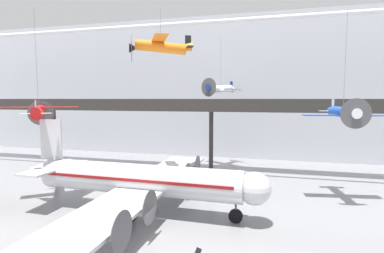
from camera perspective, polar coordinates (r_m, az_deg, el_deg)
The scene contains 9 objects.
ground_plane at distance 26.37m, azimuth -8.00°, elevation -20.55°, with size 260.00×260.00×0.00m, color gray.
hangar_back_wall at distance 59.88m, azimuth 5.74°, elevation 7.36°, with size 140.00×3.00×27.33m.
mezzanine_walkway at distance 47.97m, azimuth 3.47°, elevation 3.22°, with size 110.00×3.20×11.47m.
ceiling_truss_beam at distance 43.27m, azimuth 1.92°, elevation 19.18°, with size 120.00×0.60×0.60m.
airliner_silver_main at distance 31.06m, azimuth -10.29°, elevation -9.97°, with size 26.58×30.04×9.27m.
suspended_plane_blue_trainer at distance 37.19m, azimuth 26.82°, elevation 2.44°, with size 8.74×7.18×12.81m.
suspended_plane_orange_highwing at distance 34.99m, azimuth -5.98°, elevation 14.89°, with size 7.42×8.38×6.07m.
suspended_plane_red_highwing at distance 37.53m, azimuth -27.18°, elevation 2.55°, with size 7.50×6.99×12.99m.
suspended_plane_white_twin at distance 50.16m, azimuth 5.48°, elevation 7.10°, with size 7.98×7.12×9.61m.
Camera 1 is at (9.24, -21.87, 11.47)m, focal length 28.00 mm.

